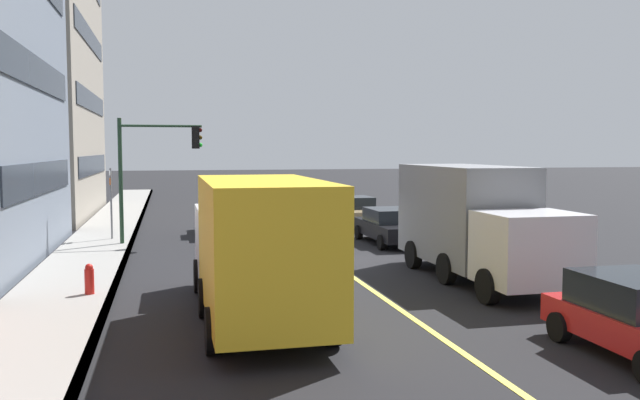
{
  "coord_description": "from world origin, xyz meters",
  "views": [
    {
      "loc": [
        -22.08,
        5.41,
        3.88
      ],
      "look_at": [
        0.28,
        0.18,
        2.08
      ],
      "focal_mm": 36.53,
      "sensor_mm": 36.0,
      "label": 1
    }
  ],
  "objects_px": {
    "car_black": "(391,226)",
    "pedestrian_with_backpack": "(226,226)",
    "car_white": "(223,217)",
    "car_tan": "(354,212)",
    "truck_yellow": "(257,245)",
    "fire_hydrant": "(89,282)",
    "street_sign_post": "(111,199)",
    "truck_gray": "(475,220)",
    "traffic_light_mast": "(154,159)"
  },
  "relations": [
    {
      "from": "car_black",
      "to": "truck_yellow",
      "type": "relative_size",
      "value": 0.59
    },
    {
      "from": "car_black",
      "to": "pedestrian_with_backpack",
      "type": "xyz_separation_m",
      "value": [
        -0.51,
        6.8,
        0.21
      ]
    },
    {
      "from": "car_black",
      "to": "pedestrian_with_backpack",
      "type": "height_order",
      "value": "pedestrian_with_backpack"
    },
    {
      "from": "truck_gray",
      "to": "pedestrian_with_backpack",
      "type": "xyz_separation_m",
      "value": [
        7.0,
        6.79,
        -0.81
      ]
    },
    {
      "from": "pedestrian_with_backpack",
      "to": "street_sign_post",
      "type": "height_order",
      "value": "street_sign_post"
    },
    {
      "from": "traffic_light_mast",
      "to": "truck_yellow",
      "type": "bearing_deg",
      "value": -168.51
    },
    {
      "from": "car_white",
      "to": "street_sign_post",
      "type": "relative_size",
      "value": 1.42
    },
    {
      "from": "car_tan",
      "to": "truck_gray",
      "type": "xyz_separation_m",
      "value": [
        -13.48,
        0.15,
        1.01
      ]
    },
    {
      "from": "truck_yellow",
      "to": "street_sign_post",
      "type": "distance_m",
      "value": 14.34
    },
    {
      "from": "car_black",
      "to": "truck_gray",
      "type": "distance_m",
      "value": 7.57
    },
    {
      "from": "car_tan",
      "to": "traffic_light_mast",
      "type": "height_order",
      "value": "traffic_light_mast"
    },
    {
      "from": "car_black",
      "to": "truck_gray",
      "type": "height_order",
      "value": "truck_gray"
    },
    {
      "from": "truck_gray",
      "to": "car_white",
      "type": "bearing_deg",
      "value": 28.43
    },
    {
      "from": "truck_gray",
      "to": "street_sign_post",
      "type": "xyz_separation_m",
      "value": [
        10.5,
        11.22,
        0.05
      ]
    },
    {
      "from": "fire_hydrant",
      "to": "street_sign_post",
      "type": "bearing_deg",
      "value": 1.63
    },
    {
      "from": "car_white",
      "to": "car_tan",
      "type": "height_order",
      "value": "car_white"
    },
    {
      "from": "truck_gray",
      "to": "truck_yellow",
      "type": "relative_size",
      "value": 0.93
    },
    {
      "from": "car_white",
      "to": "street_sign_post",
      "type": "bearing_deg",
      "value": 107.46
    },
    {
      "from": "pedestrian_with_backpack",
      "to": "fire_hydrant",
      "type": "height_order",
      "value": "pedestrian_with_backpack"
    },
    {
      "from": "truck_yellow",
      "to": "fire_hydrant",
      "type": "distance_m",
      "value": 5.1
    },
    {
      "from": "truck_yellow",
      "to": "fire_hydrant",
      "type": "xyz_separation_m",
      "value": [
        2.96,
        3.96,
        -1.24
      ]
    },
    {
      "from": "truck_gray",
      "to": "fire_hydrant",
      "type": "relative_size",
      "value": 7.9
    },
    {
      "from": "car_tan",
      "to": "truck_yellow",
      "type": "distance_m",
      "value": 18.14
    },
    {
      "from": "car_tan",
      "to": "truck_gray",
      "type": "distance_m",
      "value": 13.51
    },
    {
      "from": "truck_gray",
      "to": "fire_hydrant",
      "type": "xyz_separation_m",
      "value": [
        -0.23,
        10.91,
        -1.3
      ]
    },
    {
      "from": "car_tan",
      "to": "pedestrian_with_backpack",
      "type": "distance_m",
      "value": 9.49
    },
    {
      "from": "truck_yellow",
      "to": "traffic_light_mast",
      "type": "distance_m",
      "value": 12.59
    },
    {
      "from": "car_tan",
      "to": "fire_hydrant",
      "type": "bearing_deg",
      "value": 141.1
    },
    {
      "from": "car_black",
      "to": "traffic_light_mast",
      "type": "bearing_deg",
      "value": 80.83
    },
    {
      "from": "pedestrian_with_backpack",
      "to": "car_white",
      "type": "bearing_deg",
      "value": -3.39
    },
    {
      "from": "car_tan",
      "to": "street_sign_post",
      "type": "distance_m",
      "value": 11.79
    },
    {
      "from": "truck_yellow",
      "to": "street_sign_post",
      "type": "relative_size",
      "value": 2.58
    },
    {
      "from": "traffic_light_mast",
      "to": "fire_hydrant",
      "type": "distance_m",
      "value": 9.85
    },
    {
      "from": "truck_yellow",
      "to": "pedestrian_with_backpack",
      "type": "relative_size",
      "value": 4.86
    },
    {
      "from": "street_sign_post",
      "to": "truck_yellow",
      "type": "bearing_deg",
      "value": -162.7
    },
    {
      "from": "pedestrian_with_backpack",
      "to": "traffic_light_mast",
      "type": "bearing_deg",
      "value": 52.54
    },
    {
      "from": "car_black",
      "to": "car_tan",
      "type": "bearing_deg",
      "value": -1.25
    },
    {
      "from": "car_white",
      "to": "street_sign_post",
      "type": "height_order",
      "value": "street_sign_post"
    },
    {
      "from": "car_black",
      "to": "street_sign_post",
      "type": "bearing_deg",
      "value": 75.05
    },
    {
      "from": "car_tan",
      "to": "traffic_light_mast",
      "type": "distance_m",
      "value": 10.91
    },
    {
      "from": "car_white",
      "to": "fire_hydrant",
      "type": "height_order",
      "value": "car_white"
    },
    {
      "from": "street_sign_post",
      "to": "car_white",
      "type": "bearing_deg",
      "value": -72.54
    },
    {
      "from": "car_black",
      "to": "truck_yellow",
      "type": "bearing_deg",
      "value": 146.91
    },
    {
      "from": "truck_gray",
      "to": "pedestrian_with_backpack",
      "type": "height_order",
      "value": "truck_gray"
    },
    {
      "from": "car_tan",
      "to": "pedestrian_with_backpack",
      "type": "relative_size",
      "value": 2.75
    },
    {
      "from": "traffic_light_mast",
      "to": "fire_hydrant",
      "type": "height_order",
      "value": "traffic_light_mast"
    },
    {
      "from": "car_black",
      "to": "street_sign_post",
      "type": "relative_size",
      "value": 1.52
    },
    {
      "from": "fire_hydrant",
      "to": "truck_gray",
      "type": "bearing_deg",
      "value": -88.79
    },
    {
      "from": "car_white",
      "to": "car_black",
      "type": "distance_m",
      "value": 7.9
    },
    {
      "from": "car_white",
      "to": "truck_gray",
      "type": "bearing_deg",
      "value": -151.57
    }
  ]
}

